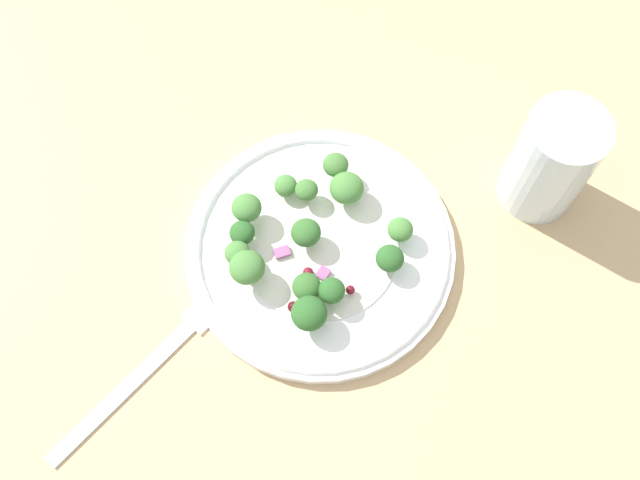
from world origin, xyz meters
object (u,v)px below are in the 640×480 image
(plate, at_px, (320,248))
(broccoli_floret_2, at_px, (336,165))
(fork, at_px, (150,365))
(broccoli_floret_0, at_px, (332,291))
(broccoli_floret_1, at_px, (306,233))
(water_glass, at_px, (551,162))

(plate, bearing_deg, broccoli_floret_2, 4.35)
(fork, bearing_deg, broccoli_floret_0, -54.24)
(fork, bearing_deg, broccoli_floret_1, -34.80)
(broccoli_floret_0, relative_size, water_glass, 0.21)
(plate, distance_m, broccoli_floret_1, 0.03)
(broccoli_floret_2, relative_size, water_glass, 0.21)
(plate, relative_size, broccoli_floret_1, 9.09)
(broccoli_floret_2, distance_m, fork, 0.23)
(plate, xyz_separation_m, fork, (-0.13, 0.11, -0.01))
(broccoli_floret_1, xyz_separation_m, water_glass, (0.11, -0.18, 0.02))
(broccoli_floret_1, height_order, broccoli_floret_2, same)
(broccoli_floret_1, height_order, water_glass, water_glass)
(broccoli_floret_0, bearing_deg, water_glass, -44.40)
(broccoli_floret_0, height_order, broccoli_floret_1, broccoli_floret_1)
(broccoli_floret_2, height_order, fork, broccoli_floret_2)
(broccoli_floret_0, xyz_separation_m, broccoli_floret_1, (0.04, 0.03, 0.00))
(broccoli_floret_0, relative_size, broccoli_floret_1, 0.88)
(plate, xyz_separation_m, water_glass, (0.11, -0.17, 0.05))
(broccoli_floret_1, distance_m, fork, 0.17)
(broccoli_floret_1, bearing_deg, plate, -94.75)
(broccoli_floret_2, bearing_deg, broccoli_floret_1, 173.89)
(plate, height_order, fork, plate)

